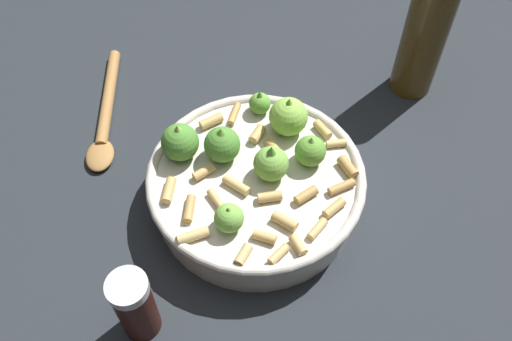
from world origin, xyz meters
TOP-DOWN VIEW (x-y plane):
  - ground_plane at (0.00, 0.00)m, footprint 2.40×2.40m
  - cooking_pan at (-0.00, 0.00)m, footprint 0.25×0.25m
  - pepper_shaker at (-0.03, -0.19)m, footprint 0.04×0.04m
  - olive_oil_bottle at (0.10, 0.28)m, footprint 0.06×0.06m
  - wooden_spoon at (-0.24, 0.02)m, footprint 0.14×0.20m

SIDE VIEW (x-z plane):
  - ground_plane at x=0.00m, z-range 0.00..0.00m
  - wooden_spoon at x=-0.24m, z-range 0.00..0.02m
  - cooking_pan at x=0.00m, z-range -0.02..0.09m
  - pepper_shaker at x=-0.03m, z-range 0.00..0.10m
  - olive_oil_bottle at x=0.10m, z-range -0.02..0.21m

